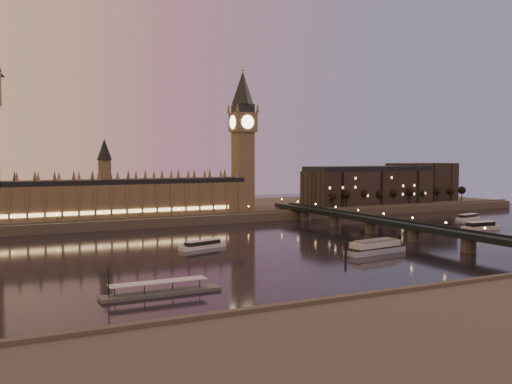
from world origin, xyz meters
TOP-DOWN VIEW (x-y plane):
  - ground at (0.00, 0.00)m, footprint 700.00×700.00m
  - far_embankment at (30.00, 165.00)m, footprint 560.00×130.00m
  - palace_of_westminster at (-40.12, 120.99)m, footprint 180.00×26.62m
  - big_ben at (53.99, 120.99)m, footprint 17.68×17.68m
  - westminster_bridge at (91.61, 0.00)m, footprint 13.20×260.00m
  - city_block at (194.94, 130.93)m, footprint 155.00×45.00m
  - bare_tree_0 at (122.65, 109.00)m, footprint 6.24×6.24m
  - bare_tree_1 at (138.06, 109.00)m, footprint 6.24×6.24m
  - bare_tree_2 at (153.48, 109.00)m, footprint 6.24×6.24m
  - bare_tree_3 at (168.89, 109.00)m, footprint 6.24×6.24m
  - bare_tree_4 at (184.30, 109.00)m, footprint 6.24×6.24m
  - bare_tree_5 at (199.71, 109.00)m, footprint 6.24×6.24m
  - bare_tree_6 at (215.13, 109.00)m, footprint 6.24×6.24m
  - bare_tree_7 at (230.54, 109.00)m, footprint 6.24×6.24m
  - bare_tree_8 at (245.95, 109.00)m, footprint 6.24×6.24m
  - bare_tree_9 at (261.36, 109.00)m, footprint 6.24×6.24m
  - cruise_boat_a at (-20.05, 10.69)m, footprint 26.73×12.92m
  - cruise_boat_b at (200.54, 45.31)m, footprint 23.58×9.83m
  - cruise_boat_c at (164.40, 1.14)m, footprint 26.28×8.27m
  - moored_barge at (49.25, -39.48)m, footprint 37.74×13.77m
  - pontoon_pier at (-67.28, -73.10)m, footprint 41.21×6.87m

SIDE VIEW (x-z plane):
  - ground at x=0.00m, z-range 0.00..0.00m
  - pontoon_pier at x=-67.28m, z-range -4.31..6.68m
  - cruise_boat_a at x=-20.05m, z-range -0.25..3.94m
  - cruise_boat_b at x=200.54m, z-range -0.25..3.98m
  - cruise_boat_c at x=164.40m, z-range -0.31..4.89m
  - moored_barge at x=49.25m, z-range -0.54..6.44m
  - far_embankment at x=30.00m, z-range 0.00..6.00m
  - westminster_bridge at x=91.61m, z-range -2.13..13.17m
  - bare_tree_0 at x=122.65m, z-range 9.13..21.81m
  - bare_tree_1 at x=138.06m, z-range 9.13..21.81m
  - bare_tree_2 at x=153.48m, z-range 9.13..21.81m
  - bare_tree_3 at x=168.89m, z-range 9.13..21.81m
  - bare_tree_4 at x=184.30m, z-range 9.13..21.81m
  - bare_tree_5 at x=199.71m, z-range 9.13..21.81m
  - bare_tree_6 at x=215.13m, z-range 9.13..21.81m
  - bare_tree_7 at x=230.54m, z-range 9.13..21.81m
  - bare_tree_8 at x=245.95m, z-range 9.13..21.81m
  - bare_tree_9 at x=261.36m, z-range 9.13..21.81m
  - palace_of_westminster at x=-40.12m, z-range -4.29..47.71m
  - city_block at x=194.94m, z-range 5.24..39.24m
  - big_ben at x=53.99m, z-range 11.95..115.95m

